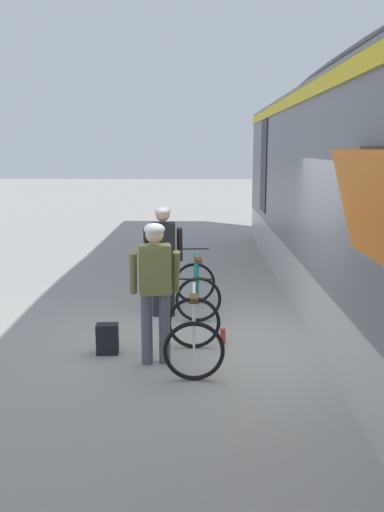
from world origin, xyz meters
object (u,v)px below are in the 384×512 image
cyclist_near_in_dark (163,251)px  backpack_on_platform (107,339)px  bicycle_far_white (194,332)px  water_bottle_near_the_bikes (223,336)px  cyclist_far_in_olive (155,281)px  bicycle_near_teal (196,288)px

cyclist_near_in_dark → backpack_on_platform: bearing=-111.0°
bicycle_far_white → water_bottle_near_the_bikes: (0.39, 0.70, -0.30)m
cyclist_far_in_olive → bicycle_far_white: bearing=-0.1°
bicycle_far_white → backpack_on_platform: (-1.13, 0.30, -0.20)m
bicycle_far_white → backpack_on_platform: bicycle_far_white is taller
bicycle_near_teal → water_bottle_near_the_bikes: (0.38, -1.43, -0.30)m
cyclist_far_in_olive → bicycle_far_white: (0.47, -0.00, -0.65)m
cyclist_far_in_olive → cyclist_near_in_dark: bearing=91.1°
cyclist_near_in_dark → bicycle_far_white: size_ratio=1.63×
backpack_on_platform → cyclist_near_in_dark: bearing=65.8°
cyclist_near_in_dark → backpack_on_platform: cyclist_near_in_dark is taller
cyclist_near_in_dark → bicycle_far_white: (0.51, -1.93, -0.65)m
bicycle_near_teal → bicycle_far_white: bearing=-90.4°
bicycle_far_white → bicycle_near_teal: bearing=89.6°
cyclist_near_in_dark → backpack_on_platform: 1.94m
cyclist_far_in_olive → water_bottle_near_the_bikes: cyclist_far_in_olive is taller
cyclist_near_in_dark → bicycle_near_teal: 0.86m
water_bottle_near_the_bikes → backpack_on_platform: bearing=-165.3°
cyclist_near_in_dark → bicycle_far_white: cyclist_near_in_dark is taller
cyclist_far_in_olive → bicycle_far_white: 0.81m
bicycle_near_teal → backpack_on_platform: 2.16m
cyclist_far_in_olive → backpack_on_platform: bearing=155.4°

